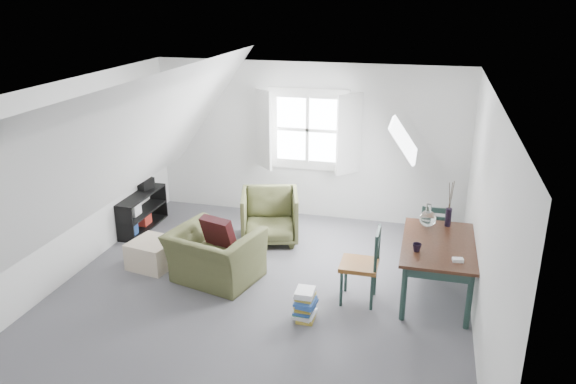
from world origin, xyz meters
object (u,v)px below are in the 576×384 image
(armchair_far, at_px, (270,240))
(dining_chair_far, at_px, (433,230))
(ottoman, at_px, (153,254))
(dining_table, at_px, (438,250))
(media_shelf, at_px, (139,214))
(dining_chair_near, at_px, (363,264))
(armchair_near, at_px, (216,280))
(magazine_stack, at_px, (305,305))

(armchair_far, height_order, dining_chair_far, dining_chair_far)
(ottoman, bearing_deg, dining_table, 2.11)
(media_shelf, bearing_deg, dining_chair_near, -16.20)
(dining_table, bearing_deg, armchair_near, -169.02)
(ottoman, distance_m, dining_chair_near, 2.86)
(ottoman, bearing_deg, armchair_far, 43.05)
(dining_table, xyz_separation_m, magazine_stack, (-1.41, -0.90, -0.43))
(armchair_near, bearing_deg, dining_chair_near, -166.62)
(armchair_near, distance_m, media_shelf, 2.17)
(armchair_far, bearing_deg, dining_chair_near, -58.20)
(armchair_far, xyz_separation_m, magazine_stack, (0.98, -1.97, 0.18))
(armchair_near, relative_size, dining_table, 0.74)
(ottoman, bearing_deg, dining_chair_near, -4.02)
(magazine_stack, bearing_deg, armchair_far, 116.57)
(armchair_far, relative_size, magazine_stack, 2.32)
(armchair_near, height_order, armchair_far, armchair_far)
(dining_chair_near, relative_size, magazine_stack, 2.59)
(magazine_stack, bearing_deg, ottoman, 161.38)
(armchair_far, relative_size, dining_chair_near, 0.90)
(ottoman, relative_size, dining_chair_far, 0.68)
(ottoman, relative_size, dining_chair_near, 0.59)
(magazine_stack, bearing_deg, armchair_near, 155.21)
(armchair_near, xyz_separation_m, magazine_stack, (1.32, -0.61, 0.18))
(armchair_near, relative_size, ottoman, 1.91)
(magazine_stack, bearing_deg, media_shelf, 148.85)
(armchair_far, bearing_deg, ottoman, -152.95)
(dining_chair_far, relative_size, magazine_stack, 2.23)
(armchair_far, distance_m, dining_chair_far, 2.37)
(armchair_near, relative_size, dining_chair_near, 1.12)
(dining_chair_far, relative_size, media_shelf, 0.73)
(armchair_near, relative_size, armchair_far, 1.25)
(armchair_far, xyz_separation_m, ottoman, (-1.29, -1.20, 0.18))
(armchair_far, bearing_deg, armchair_near, -119.64)
(ottoman, xyz_separation_m, magazine_stack, (2.27, -0.77, -0.00))
(armchair_far, bearing_deg, dining_chair_far, -16.15)
(armchair_far, height_order, magazine_stack, armchair_far)
(ottoman, xyz_separation_m, media_shelf, (-0.80, 1.09, 0.07))
(dining_chair_near, relative_size, media_shelf, 0.84)
(media_shelf, bearing_deg, armchair_near, -32.08)
(dining_chair_far, height_order, magazine_stack, dining_chair_far)
(ottoman, xyz_separation_m, dining_table, (3.69, 0.14, 0.43))
(armchair_far, relative_size, dining_table, 0.59)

